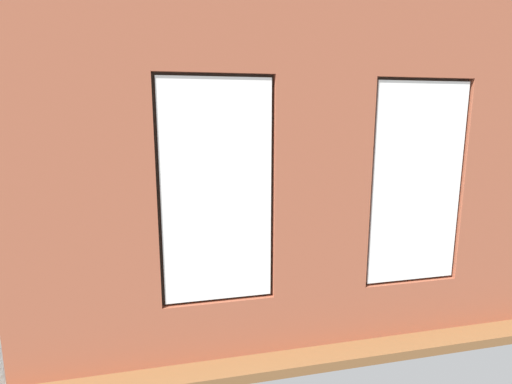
{
  "coord_description": "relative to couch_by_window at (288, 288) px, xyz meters",
  "views": [
    {
      "loc": [
        1.49,
        6.41,
        2.37
      ],
      "look_at": [
        0.11,
        0.4,
        1.18
      ],
      "focal_mm": 28.0,
      "sensor_mm": 36.0,
      "label": 1
    }
  ],
  "objects": [
    {
      "name": "potted_plant_by_left_couch",
      "position": [
        -2.06,
        -3.04,
        0.01
      ],
      "size": [
        0.33,
        0.33,
        0.52
      ],
      "color": "gray",
      "rests_on": "ground_plane"
    },
    {
      "name": "potted_plant_corner_far_left",
      "position": [
        -2.61,
        0.1,
        0.14
      ],
      "size": [
        0.49,
        0.49,
        0.76
      ],
      "color": "gray",
      "rests_on": "ground_plane"
    },
    {
      "name": "white_wall_right",
      "position": [
        2.87,
        -1.93,
        1.41
      ],
      "size": [
        0.1,
        5.32,
        3.49
      ],
      "primitive_type": "cube",
      "color": "white",
      "rests_on": "ground_plane"
    },
    {
      "name": "candle_jar",
      "position": [
        0.26,
        -1.95,
        0.15
      ],
      "size": [
        0.08,
        0.08,
        0.13
      ],
      "primitive_type": "cylinder",
      "color": "#B7333D",
      "rests_on": "coffee_table"
    },
    {
      "name": "coffee_table",
      "position": [
        0.26,
        -1.95,
        0.04
      ],
      "size": [
        1.37,
        0.89,
        0.42
      ],
      "color": "tan",
      "rests_on": "ground_plane"
    },
    {
      "name": "table_plant_small",
      "position": [
        0.68,
        -1.82,
        0.19
      ],
      "size": [
        0.13,
        0.13,
        0.2
      ],
      "color": "brown",
      "rests_on": "coffee_table"
    },
    {
      "name": "ground_plane",
      "position": [
        -0.12,
        -2.13,
        -0.38
      ],
      "size": [
        6.68,
        6.32,
        0.1
      ],
      "primitive_type": "cube",
      "color": "brown"
    },
    {
      "name": "cup_ceramic",
      "position": [
        0.44,
        -2.06,
        0.14
      ],
      "size": [
        0.09,
        0.09,
        0.11
      ],
      "primitive_type": "cylinder",
      "color": "#33567F",
      "rests_on": "coffee_table"
    },
    {
      "name": "couch_left",
      "position": [
        -2.46,
        -1.63,
        -0.0
      ],
      "size": [
        0.96,
        1.96,
        0.8
      ],
      "rotation": [
        0.0,
        0.0,
        1.52
      ],
      "color": "black",
      "rests_on": "ground_plane"
    },
    {
      "name": "potted_plant_between_couches",
      "position": [
        -1.31,
        -0.05,
        0.28
      ],
      "size": [
        0.8,
        0.8,
        0.91
      ],
      "color": "brown",
      "rests_on": "ground_plane"
    },
    {
      "name": "couch_by_window",
      "position": [
        0.0,
        0.0,
        0.0
      ],
      "size": [
        1.72,
        0.87,
        0.8
      ],
      "color": "black",
      "rests_on": "ground_plane"
    },
    {
      "name": "potted_plant_mid_room_small",
      "position": [
        -1.3,
        -3.23,
        0.01
      ],
      "size": [
        0.32,
        0.32,
        0.51
      ],
      "color": "brown",
      "rests_on": "ground_plane"
    },
    {
      "name": "potted_plant_corner_near_left",
      "position": [
        -2.61,
        -4.29,
        0.32
      ],
      "size": [
        0.74,
        0.74,
        1.0
      ],
      "color": "brown",
      "rests_on": "ground_plane"
    },
    {
      "name": "remote_black",
      "position": [
        -0.11,
        -2.1,
        0.1
      ],
      "size": [
        0.18,
        0.09,
        0.02
      ],
      "primitive_type": "cube",
      "rotation": [
        0.0,
        0.0,
        4.98
      ],
      "color": "black",
      "rests_on": "coffee_table"
    },
    {
      "name": "tv_flatscreen",
      "position": [
        2.57,
        -2.3,
        0.52
      ],
      "size": [
        0.96,
        0.2,
        0.7
      ],
      "color": "black",
      "rests_on": "media_console"
    },
    {
      "name": "potted_plant_beside_window_right",
      "position": [
        1.11,
        0.1,
        0.29
      ],
      "size": [
        0.81,
        0.8,
        0.98
      ],
      "color": "brown",
      "rests_on": "ground_plane"
    },
    {
      "name": "brick_wall_with_windows",
      "position": [
        -0.12,
        0.65,
        1.41
      ],
      "size": [
        6.08,
        0.3,
        3.49
      ],
      "color": "#9E5138",
      "rests_on": "ground_plane"
    },
    {
      "name": "media_console",
      "position": [
        2.57,
        -2.3,
        -0.08
      ],
      "size": [
        1.06,
        0.42,
        0.5
      ],
      "primitive_type": "cube",
      "color": "black",
      "rests_on": "ground_plane"
    },
    {
      "name": "papasan_chair",
      "position": [
        0.2,
        -3.86,
        0.13
      ],
      "size": [
        1.19,
        1.19,
        0.72
      ],
      "color": "olive",
      "rests_on": "ground_plane"
    },
    {
      "name": "remote_silver",
      "position": [
        0.16,
        -1.82,
        0.1
      ],
      "size": [
        0.16,
        0.15,
        0.02
      ],
      "primitive_type": "cube",
      "rotation": [
        0.0,
        0.0,
        5.48
      ],
      "color": "#B2B2B7",
      "rests_on": "coffee_table"
    },
    {
      "name": "potted_plant_near_tv",
      "position": [
        2.05,
        -1.33,
        0.35
      ],
      "size": [
        1.02,
        0.96,
        1.15
      ],
      "color": "beige",
      "rests_on": "ground_plane"
    }
  ]
}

